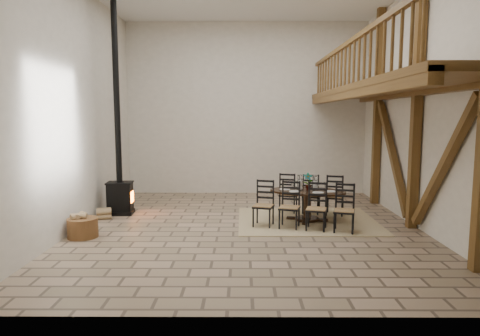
{
  "coord_description": "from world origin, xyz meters",
  "views": [
    {
      "loc": [
        -0.12,
        -8.68,
        2.31
      ],
      "look_at": [
        -0.18,
        0.4,
        1.19
      ],
      "focal_mm": 32.0,
      "sensor_mm": 36.0,
      "label": 1
    }
  ],
  "objects_px": {
    "log_basket": "(83,227)",
    "log_stack": "(104,214)",
    "dining_table": "(307,206)",
    "wood_stove": "(119,166)"
  },
  "relations": [
    {
      "from": "wood_stove",
      "to": "dining_table",
      "type": "bearing_deg",
      "value": -13.09
    },
    {
      "from": "log_basket",
      "to": "log_stack",
      "type": "bearing_deg",
      "value": 93.1
    },
    {
      "from": "wood_stove",
      "to": "log_stack",
      "type": "xyz_separation_m",
      "value": [
        -0.25,
        -0.44,
        -1.04
      ]
    },
    {
      "from": "log_basket",
      "to": "dining_table",
      "type": "bearing_deg",
      "value": 15.34
    },
    {
      "from": "dining_table",
      "to": "log_basket",
      "type": "height_order",
      "value": "dining_table"
    },
    {
      "from": "wood_stove",
      "to": "log_basket",
      "type": "distance_m",
      "value": 2.17
    },
    {
      "from": "wood_stove",
      "to": "log_stack",
      "type": "height_order",
      "value": "wood_stove"
    },
    {
      "from": "dining_table",
      "to": "log_stack",
      "type": "height_order",
      "value": "dining_table"
    },
    {
      "from": "wood_stove",
      "to": "log_basket",
      "type": "height_order",
      "value": "wood_stove"
    },
    {
      "from": "dining_table",
      "to": "log_basket",
      "type": "xyz_separation_m",
      "value": [
        -4.45,
        -1.22,
        -0.16
      ]
    }
  ]
}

